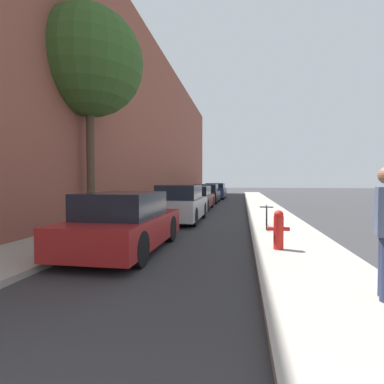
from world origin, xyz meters
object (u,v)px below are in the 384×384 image
at_px(street_tree_near, 89,63).
at_px(bicycle, 267,216).
at_px(parked_car_maroon, 195,198).
at_px(parked_car_navy, 215,191).
at_px(parked_car_teal, 218,190).
at_px(parked_car_black, 207,194).
at_px(fire_hydrant, 279,229).
at_px(parked_car_silver, 180,204).
at_px(parked_car_red, 125,223).

xyz_separation_m(street_tree_near, bicycle, (5.94, 0.26, -5.16)).
relative_size(parked_car_maroon, parked_car_navy, 0.98).
xyz_separation_m(parked_car_teal, bicycle, (3.42, -22.91, -0.15)).
relative_size(parked_car_black, parked_car_navy, 0.93).
relative_size(parked_car_navy, fire_hydrant, 5.29).
bearing_deg(parked_car_teal, parked_car_navy, -87.64).
height_order(parked_car_silver, parked_car_teal, parked_car_silver).
height_order(parked_car_teal, street_tree_near, street_tree_near).
distance_m(parked_car_navy, parked_car_teal, 5.28).
height_order(parked_car_maroon, parked_car_teal, parked_car_maroon).
distance_m(fire_hydrant, bicycle, 3.15).
height_order(parked_car_teal, bicycle, parked_car_teal).
relative_size(parked_car_teal, fire_hydrant, 4.85).
bearing_deg(parked_car_silver, fire_hydrant, -56.87).
distance_m(parked_car_black, parked_car_teal, 10.54).
xyz_separation_m(parked_car_teal, street_tree_near, (-2.51, -23.17, 5.00)).
bearing_deg(parked_car_navy, parked_car_silver, -90.00).
bearing_deg(bicycle, parked_car_red, -131.12).
bearing_deg(parked_car_maroon, parked_car_navy, 88.84).
relative_size(parked_car_teal, street_tree_near, 0.56).
bearing_deg(parked_car_red, fire_hydrant, 4.11).
xyz_separation_m(parked_car_teal, fire_hydrant, (3.43, -26.06, -0.07)).
xyz_separation_m(parked_car_red, parked_car_silver, (0.23, 5.17, 0.05)).
height_order(street_tree_near, fire_hydrant, street_tree_near).
distance_m(parked_car_teal, fire_hydrant, 26.28).
bearing_deg(bicycle, parked_car_teal, 102.68).
relative_size(parked_car_maroon, street_tree_near, 0.60).
relative_size(parked_car_red, fire_hydrant, 4.59).
xyz_separation_m(parked_car_maroon, street_tree_near, (-2.51, -7.12, 4.99)).
height_order(parked_car_maroon, street_tree_near, street_tree_near).
height_order(parked_car_black, bicycle, parked_car_black).
relative_size(parked_car_red, parked_car_maroon, 0.88).
bearing_deg(parked_car_black, parked_car_maroon, -90.17).
height_order(parked_car_red, parked_car_maroon, parked_car_red).
xyz_separation_m(parked_car_maroon, fire_hydrant, (3.43, -10.00, -0.08)).
relative_size(parked_car_silver, street_tree_near, 0.55).
xyz_separation_m(parked_car_red, street_tree_near, (-2.51, 3.14, 4.99)).
height_order(street_tree_near, bicycle, street_tree_near).
distance_m(parked_car_teal, street_tree_near, 23.84).
xyz_separation_m(parked_car_navy, fire_hydrant, (3.21, -20.79, -0.14)).
height_order(parked_car_maroon, fire_hydrant, parked_car_maroon).
relative_size(parked_car_navy, street_tree_near, 0.62).
bearing_deg(parked_car_black, bicycle, -74.61).
distance_m(street_tree_near, bicycle, 7.87).
relative_size(parked_car_black, parked_car_teal, 1.02).
relative_size(parked_car_silver, parked_car_teal, 0.98).
xyz_separation_m(parked_car_red, parked_car_navy, (0.23, 21.03, 0.05)).
bearing_deg(street_tree_near, parked_car_red, -51.36).
bearing_deg(bicycle, parked_car_maroon, 120.70).
distance_m(parked_car_black, fire_hydrant, 15.89).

